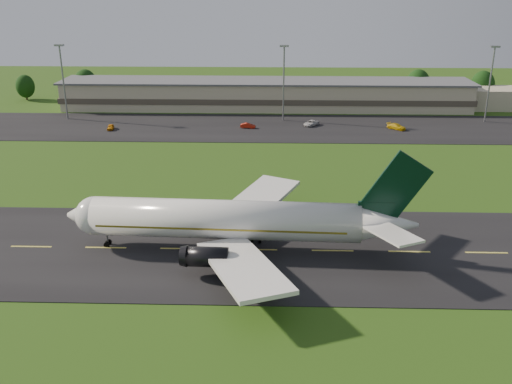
{
  "coord_description": "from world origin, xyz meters",
  "views": [
    {
      "loc": [
        2.16,
        -74.16,
        37.0
      ],
      "look_at": [
        -0.3,
        8.0,
        6.0
      ],
      "focal_mm": 40.0,
      "sensor_mm": 36.0,
      "label": 1
    }
  ],
  "objects_px": {
    "light_mast_centre": "(284,74)",
    "terminal": "(287,95)",
    "light_mast_east": "(491,75)",
    "light_mast_west": "(62,73)",
    "service_vehicle_b": "(248,126)",
    "airliner": "(231,221)",
    "service_vehicle_a": "(111,127)",
    "service_vehicle_c": "(311,123)",
    "service_vehicle_d": "(397,127)"
  },
  "relations": [
    {
      "from": "service_vehicle_a",
      "to": "service_vehicle_c",
      "type": "relative_size",
      "value": 0.77
    },
    {
      "from": "airliner",
      "to": "light_mast_east",
      "type": "relative_size",
      "value": 2.52
    },
    {
      "from": "terminal",
      "to": "light_mast_centre",
      "type": "bearing_deg",
      "value": -94.95
    },
    {
      "from": "airliner",
      "to": "terminal",
      "type": "relative_size",
      "value": 0.35
    },
    {
      "from": "light_mast_centre",
      "to": "service_vehicle_c",
      "type": "relative_size",
      "value": 4.13
    },
    {
      "from": "light_mast_east",
      "to": "light_mast_centre",
      "type": "bearing_deg",
      "value": 180.0
    },
    {
      "from": "service_vehicle_b",
      "to": "light_mast_centre",
      "type": "bearing_deg",
      "value": -36.3
    },
    {
      "from": "light_mast_west",
      "to": "light_mast_east",
      "type": "distance_m",
      "value": 115.0
    },
    {
      "from": "terminal",
      "to": "service_vehicle_b",
      "type": "distance_m",
      "value": 27.55
    },
    {
      "from": "terminal",
      "to": "service_vehicle_c",
      "type": "relative_size",
      "value": 29.44
    },
    {
      "from": "airliner",
      "to": "light_mast_centre",
      "type": "bearing_deg",
      "value": 86.4
    },
    {
      "from": "airliner",
      "to": "service_vehicle_c",
      "type": "relative_size",
      "value": 10.41
    },
    {
      "from": "light_mast_east",
      "to": "service_vehicle_a",
      "type": "height_order",
      "value": "light_mast_east"
    },
    {
      "from": "service_vehicle_b",
      "to": "light_mast_east",
      "type": "bearing_deg",
      "value": -72.38
    },
    {
      "from": "light_mast_west",
      "to": "light_mast_centre",
      "type": "bearing_deg",
      "value": 0.0
    },
    {
      "from": "light_mast_centre",
      "to": "terminal",
      "type": "bearing_deg",
      "value": 85.05
    },
    {
      "from": "terminal",
      "to": "service_vehicle_a",
      "type": "bearing_deg",
      "value": -148.97
    },
    {
      "from": "light_mast_east",
      "to": "light_mast_west",
      "type": "bearing_deg",
      "value": 180.0
    },
    {
      "from": "terminal",
      "to": "light_mast_centre",
      "type": "relative_size",
      "value": 7.13
    },
    {
      "from": "service_vehicle_b",
      "to": "service_vehicle_c",
      "type": "xyz_separation_m",
      "value": [
        16.67,
        3.15,
        0.04
      ]
    },
    {
      "from": "light_mast_west",
      "to": "light_mast_centre",
      "type": "distance_m",
      "value": 60.0
    },
    {
      "from": "light_mast_centre",
      "to": "service_vehicle_a",
      "type": "bearing_deg",
      "value": -165.49
    },
    {
      "from": "airliner",
      "to": "light_mast_centre",
      "type": "distance_m",
      "value": 80.9
    },
    {
      "from": "service_vehicle_c",
      "to": "service_vehicle_b",
      "type": "bearing_deg",
      "value": -132.98
    },
    {
      "from": "terminal",
      "to": "service_vehicle_c",
      "type": "bearing_deg",
      "value": -74.83
    },
    {
      "from": "airliner",
      "to": "light_mast_west",
      "type": "relative_size",
      "value": 2.52
    },
    {
      "from": "service_vehicle_a",
      "to": "service_vehicle_b",
      "type": "relative_size",
      "value": 0.98
    },
    {
      "from": "service_vehicle_a",
      "to": "service_vehicle_b",
      "type": "height_order",
      "value": "service_vehicle_a"
    },
    {
      "from": "terminal",
      "to": "light_mast_west",
      "type": "relative_size",
      "value": 7.13
    },
    {
      "from": "terminal",
      "to": "light_mast_west",
      "type": "distance_m",
      "value": 64.1
    },
    {
      "from": "service_vehicle_a",
      "to": "service_vehicle_c",
      "type": "bearing_deg",
      "value": -1.97
    },
    {
      "from": "terminal",
      "to": "light_mast_centre",
      "type": "distance_m",
      "value": 18.45
    },
    {
      "from": "light_mast_west",
      "to": "service_vehicle_a",
      "type": "distance_m",
      "value": 22.58
    },
    {
      "from": "light_mast_centre",
      "to": "service_vehicle_b",
      "type": "height_order",
      "value": "light_mast_centre"
    },
    {
      "from": "terminal",
      "to": "service_vehicle_a",
      "type": "height_order",
      "value": "terminal"
    },
    {
      "from": "light_mast_centre",
      "to": "service_vehicle_a",
      "type": "xyz_separation_m",
      "value": [
        -44.77,
        -11.59,
        -11.99
      ]
    },
    {
      "from": "light_mast_east",
      "to": "service_vehicle_d",
      "type": "relative_size",
      "value": 3.99
    },
    {
      "from": "service_vehicle_b",
      "to": "terminal",
      "type": "bearing_deg",
      "value": -13.37
    },
    {
      "from": "airliner",
      "to": "light_mast_west",
      "type": "xyz_separation_m",
      "value": [
        -51.44,
        80.04,
        8.08
      ]
    },
    {
      "from": "light_mast_east",
      "to": "service_vehicle_a",
      "type": "bearing_deg",
      "value": -173.37
    },
    {
      "from": "light_mast_centre",
      "to": "service_vehicle_d",
      "type": "distance_m",
      "value": 32.89
    },
    {
      "from": "light_mast_west",
      "to": "service_vehicle_c",
      "type": "relative_size",
      "value": 4.13
    },
    {
      "from": "airliner",
      "to": "terminal",
      "type": "xyz_separation_m",
      "value": [
        9.96,
        96.22,
        -0.67
      ]
    },
    {
      "from": "light_mast_west",
      "to": "light_mast_centre",
      "type": "height_order",
      "value": "same"
    },
    {
      "from": "airliner",
      "to": "service_vehicle_a",
      "type": "relative_size",
      "value": 13.45
    },
    {
      "from": "light_mast_west",
      "to": "service_vehicle_a",
      "type": "height_order",
      "value": "light_mast_west"
    },
    {
      "from": "service_vehicle_c",
      "to": "service_vehicle_d",
      "type": "distance_m",
      "value": 22.14
    },
    {
      "from": "terminal",
      "to": "service_vehicle_a",
      "type": "xyz_separation_m",
      "value": [
        -46.18,
        -27.77,
        -3.24
      ]
    },
    {
      "from": "terminal",
      "to": "light_mast_east",
      "type": "distance_m",
      "value": 56.67
    },
    {
      "from": "light_mast_centre",
      "to": "service_vehicle_b",
      "type": "relative_size",
      "value": 5.22
    }
  ]
}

